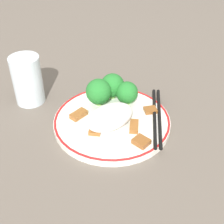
# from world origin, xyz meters

# --- Properties ---
(ground_plane) EXTENTS (3.00, 3.00, 0.00)m
(ground_plane) POSITION_xyz_m (0.00, 0.00, 0.00)
(ground_plane) COLOR #665B51
(plate) EXTENTS (0.26, 0.26, 0.02)m
(plate) POSITION_xyz_m (0.00, 0.00, 0.01)
(plate) COLOR white
(plate) RESTS_ON ground_plane
(rice_mound) EXTENTS (0.11, 0.07, 0.05)m
(rice_mound) POSITION_xyz_m (0.02, 0.01, 0.04)
(rice_mound) COLOR white
(rice_mound) RESTS_ON plate
(broccoli_back_left) EXTENTS (0.05, 0.05, 0.06)m
(broccoli_back_left) POSITION_xyz_m (-0.06, -0.03, 0.04)
(broccoli_back_left) COLOR #7FB756
(broccoli_back_left) RESTS_ON plate
(broccoli_back_center) EXTENTS (0.06, 0.06, 0.06)m
(broccoli_back_center) POSITION_xyz_m (-0.05, -0.07, 0.05)
(broccoli_back_center) COLOR #7FB756
(broccoli_back_center) RESTS_ON plate
(broccoli_back_right) EXTENTS (0.06, 0.06, 0.07)m
(broccoli_back_right) POSITION_xyz_m (-0.01, -0.06, 0.05)
(broccoli_back_right) COLOR #7FB756
(broccoli_back_right) RESTS_ON plate
(meat_near_front) EXTENTS (0.03, 0.03, 0.01)m
(meat_near_front) POSITION_xyz_m (-0.03, -0.00, 0.02)
(meat_near_front) COLOR #995B28
(meat_near_front) RESTS_ON plate
(meat_near_left) EXTENTS (0.04, 0.03, 0.01)m
(meat_near_left) POSITION_xyz_m (0.05, -0.05, 0.02)
(meat_near_left) COLOR #995B28
(meat_near_left) RESTS_ON plate
(meat_near_right) EXTENTS (0.04, 0.04, 0.01)m
(meat_near_right) POSITION_xyz_m (-0.02, 0.05, 0.02)
(meat_near_right) COLOR #995B28
(meat_near_right) RESTS_ON plate
(meat_near_back) EXTENTS (0.04, 0.04, 0.01)m
(meat_near_back) POSITION_xyz_m (0.05, 0.01, 0.02)
(meat_near_back) COLOR #995B28
(meat_near_back) RESTS_ON plate
(meat_on_rice_edge) EXTENTS (0.03, 0.04, 0.01)m
(meat_on_rice_edge) POSITION_xyz_m (0.00, 0.10, 0.02)
(meat_on_rice_edge) COLOR brown
(meat_on_rice_edge) RESTS_ON plate
(meat_mid_left) EXTENTS (0.03, 0.03, 0.01)m
(meat_mid_left) POSITION_xyz_m (-0.09, 0.03, 0.02)
(meat_mid_left) COLOR brown
(meat_mid_left) RESTS_ON plate
(chopsticks) EXTENTS (0.15, 0.16, 0.01)m
(chopsticks) POSITION_xyz_m (-0.08, 0.06, 0.02)
(chopsticks) COLOR black
(chopsticks) RESTS_ON plate
(drinking_glass) EXTENTS (0.07, 0.07, 0.12)m
(drinking_glass) POSITION_xyz_m (0.10, -0.19, 0.06)
(drinking_glass) COLOR silver
(drinking_glass) RESTS_ON ground_plane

